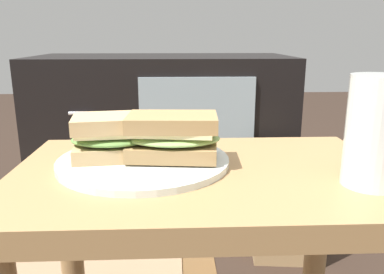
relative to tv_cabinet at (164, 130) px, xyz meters
name	(u,v)px	position (x,y,z in m)	size (l,w,h in m)	color
side_table	(201,225)	(0.08, -0.95, 0.08)	(0.56, 0.36, 0.46)	#A37A4C
tv_cabinet	(164,130)	(0.00, 0.00, 0.00)	(0.96, 0.46, 0.58)	black
area_rug	(32,262)	(-0.38, -0.46, -0.29)	(1.08, 0.77, 0.01)	brown
plate	(144,161)	(0.00, -0.92, 0.17)	(0.26, 0.26, 0.01)	silver
sandwich_front	(114,137)	(-0.05, -0.91, 0.21)	(0.14, 0.10, 0.07)	tan
sandwich_back	(173,136)	(0.04, -0.92, 0.22)	(0.15, 0.11, 0.07)	#9E7A4C
beer_glass	(376,133)	(0.30, -1.02, 0.24)	(0.08, 0.08, 0.15)	silver
paper_bag	(287,206)	(0.38, -0.43, -0.13)	(0.22, 0.18, 0.32)	tan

